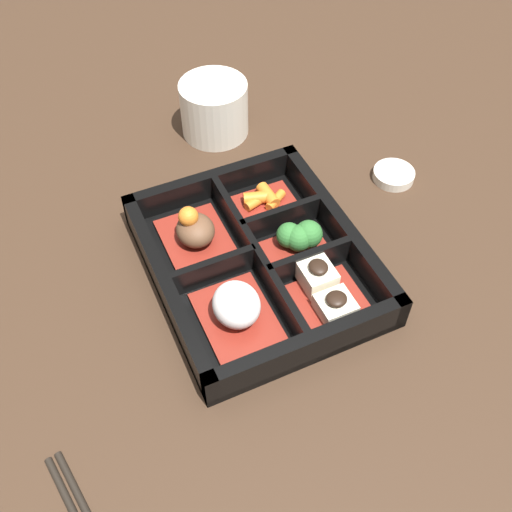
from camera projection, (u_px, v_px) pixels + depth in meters
The scene contains 10 objects.
ground_plane at pixel (256, 270), 0.67m from camera, with size 3.00×3.00×0.00m, color #382619.
bento_base at pixel (256, 268), 0.66m from camera, with size 0.26×0.22×0.01m.
bento_rim at pixel (258, 258), 0.65m from camera, with size 0.26×0.22×0.04m.
bowl_rice at pixel (237, 308), 0.60m from camera, with size 0.10×0.07×0.05m.
bowl_stew at pixel (195, 231), 0.67m from camera, with size 0.10×0.07×0.05m.
bowl_tofu at pixel (325, 291), 0.62m from camera, with size 0.07×0.08×0.04m.
bowl_greens at pixel (298, 238), 0.66m from camera, with size 0.05×0.08×0.04m.
bowl_carrots at pixel (264, 202), 0.71m from camera, with size 0.06×0.08×0.02m.
tea_cup at pixel (214, 108), 0.79m from camera, with size 0.09×0.09×0.07m.
sauce_dish at pixel (394, 175), 0.76m from camera, with size 0.05×0.05×0.01m.
Camera 1 is at (-0.38, 0.17, 0.52)m, focal length 42.00 mm.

